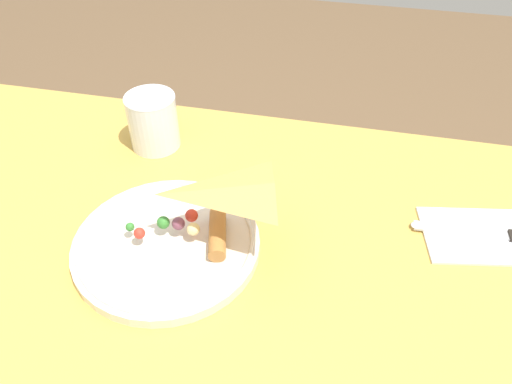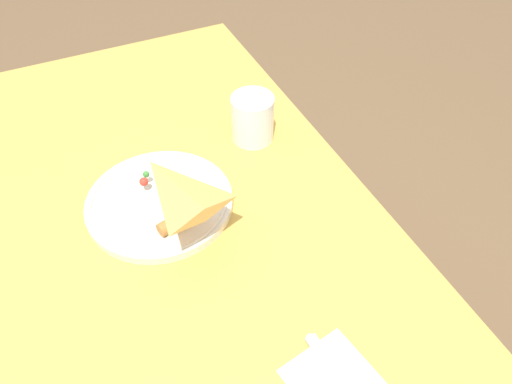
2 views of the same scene
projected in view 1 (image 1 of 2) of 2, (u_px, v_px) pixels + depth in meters
dining_table at (212, 289)px, 0.80m from camera, size 1.27×0.66×0.78m
plate_pizza at (167, 242)px, 0.70m from camera, size 0.26×0.26×0.05m
milk_glass at (153, 122)px, 0.86m from camera, size 0.09×0.09×0.10m
napkin_folded at (489, 236)px, 0.72m from camera, size 0.20×0.14×0.00m
butter_knife at (498, 235)px, 0.72m from camera, size 0.22×0.03×0.01m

